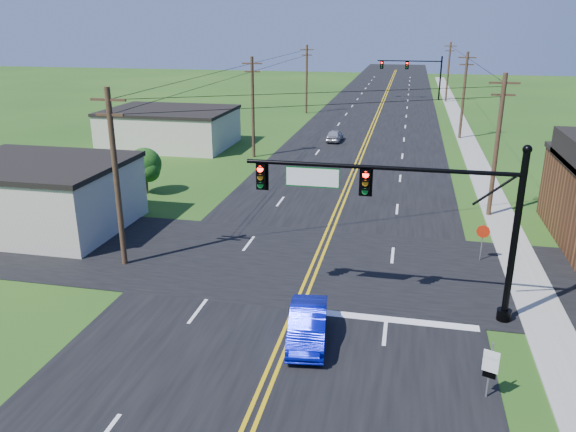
% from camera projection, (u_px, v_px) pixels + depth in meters
% --- Properties ---
extents(ground, '(260.00, 260.00, 0.00)m').
position_uv_depth(ground, '(249.00, 414.00, 17.88)').
color(ground, '#1D4112').
rests_on(ground, ground).
extents(road_main, '(16.00, 220.00, 0.04)m').
position_uv_depth(road_main, '(369.00, 131.00, 64.07)').
color(road_main, black).
rests_on(road_main, ground).
extents(road_cross, '(70.00, 10.00, 0.04)m').
position_uv_depth(road_cross, '(313.00, 264.00, 28.96)').
color(road_cross, black).
rests_on(road_cross, ground).
extents(sidewalk, '(2.00, 160.00, 0.08)m').
position_uv_depth(sidewalk, '(473.00, 155.00, 52.73)').
color(sidewalk, gray).
rests_on(sidewalk, ground).
extents(signal_mast_main, '(11.30, 0.60, 7.48)m').
position_uv_depth(signal_mast_main, '(402.00, 206.00, 22.86)').
color(signal_mast_main, black).
rests_on(signal_mast_main, ground).
extents(signal_mast_far, '(10.98, 0.60, 7.48)m').
position_uv_depth(signal_mast_far, '(413.00, 70.00, 89.42)').
color(signal_mast_far, black).
rests_on(signal_mast_far, ground).
extents(cream_bldg_near, '(10.20, 8.20, 4.10)m').
position_uv_depth(cream_bldg_near, '(39.00, 195.00, 33.52)').
color(cream_bldg_near, beige).
rests_on(cream_bldg_near, ground).
extents(cream_bldg_far, '(12.20, 9.20, 3.70)m').
position_uv_depth(cream_bldg_far, '(170.00, 127.00, 56.16)').
color(cream_bldg_far, beige).
rests_on(cream_bldg_far, ground).
extents(utility_pole_left_a, '(1.80, 0.28, 9.00)m').
position_uv_depth(utility_pole_left_a, '(116.00, 176.00, 27.46)').
color(utility_pole_left_a, '#342418').
rests_on(utility_pole_left_a, ground).
extents(utility_pole_left_b, '(1.80, 0.28, 9.00)m').
position_uv_depth(utility_pole_left_b, '(253.00, 106.00, 50.56)').
color(utility_pole_left_b, '#342418').
rests_on(utility_pole_left_b, ground).
extents(utility_pole_left_c, '(1.80, 0.28, 9.00)m').
position_uv_depth(utility_pole_left_c, '(307.00, 78.00, 75.50)').
color(utility_pole_left_c, '#342418').
rests_on(utility_pole_left_c, ground).
extents(utility_pole_right_a, '(1.80, 0.28, 9.00)m').
position_uv_depth(utility_pole_right_a, '(497.00, 144.00, 34.71)').
color(utility_pole_right_a, '#342418').
rests_on(utility_pole_right_a, ground).
extents(utility_pole_right_b, '(1.80, 0.28, 9.00)m').
position_uv_depth(utility_pole_right_b, '(464.00, 94.00, 58.73)').
color(utility_pole_right_b, '#342418').
rests_on(utility_pole_right_b, ground).
extents(utility_pole_right_c, '(1.80, 0.28, 9.00)m').
position_uv_depth(utility_pole_right_c, '(448.00, 71.00, 86.45)').
color(utility_pole_right_c, '#342418').
rests_on(utility_pole_right_c, ground).
extents(tree_left, '(2.40, 2.40, 3.37)m').
position_uv_depth(tree_left, '(145.00, 165.00, 40.28)').
color(tree_left, '#342418').
rests_on(tree_left, ground).
extents(blue_car, '(1.91, 4.23, 1.35)m').
position_uv_depth(blue_car, '(308.00, 326.00, 21.80)').
color(blue_car, '#070FAA').
rests_on(blue_car, ground).
extents(distant_car, '(1.58, 3.63, 1.22)m').
position_uv_depth(distant_car, '(335.00, 136.00, 58.54)').
color(distant_car, '#B5B6BA').
rests_on(distant_car, ground).
extents(route_sign, '(0.50, 0.21, 2.08)m').
position_uv_depth(route_sign, '(490.00, 367.00, 18.28)').
color(route_sign, slate).
rests_on(route_sign, ground).
extents(stop_sign, '(0.71, 0.12, 1.99)m').
position_uv_depth(stop_sign, '(483.00, 235.00, 28.95)').
color(stop_sign, slate).
rests_on(stop_sign, ground).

